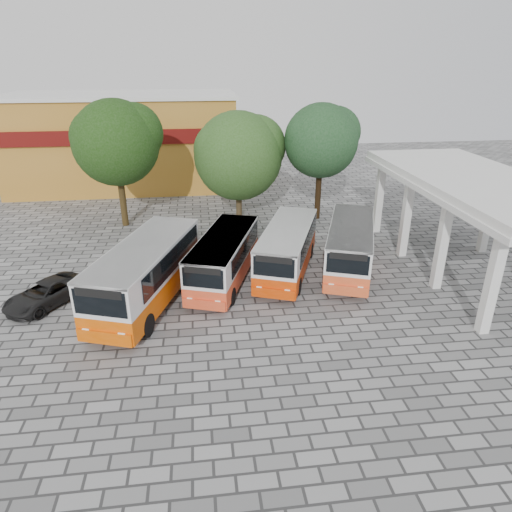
{
  "coord_description": "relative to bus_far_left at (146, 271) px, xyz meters",
  "views": [
    {
      "loc": [
        -4.37,
        -18.45,
        11.29
      ],
      "look_at": [
        -1.54,
        3.74,
        1.5
      ],
      "focal_mm": 32.0,
      "sensor_mm": 36.0,
      "label": 1
    }
  ],
  "objects": [
    {
      "name": "bus_centre_left",
      "position": [
        3.91,
        1.84,
        -0.25
      ],
      "size": [
        4.47,
        7.81,
        2.64
      ],
      "rotation": [
        0.0,
        0.0,
        -0.33
      ],
      "color": "#DE4620",
      "rests_on": "ground"
    },
    {
      "name": "tree_left",
      "position": [
        -2.63,
        12.0,
        4.33
      ],
      "size": [
        6.14,
        5.85,
        8.85
      ],
      "color": "#403016",
      "rests_on": "ground"
    },
    {
      "name": "parked_car",
      "position": [
        -4.99,
        0.52,
        -1.19
      ],
      "size": [
        4.02,
        4.59,
        1.18
      ],
      "primitive_type": "imported",
      "rotation": [
        0.0,
        0.0,
        -0.61
      ],
      "color": "black",
      "rests_on": "ground"
    },
    {
      "name": "shophouse_block",
      "position": [
        -3.85,
        23.96,
        2.38
      ],
      "size": [
        20.4,
        10.4,
        8.3
      ],
      "color": "#AB7222",
      "rests_on": "ground"
    },
    {
      "name": "tree_right",
      "position": [
        11.63,
        11.76,
        4.18
      ],
      "size": [
        5.54,
        5.28,
        8.44
      ],
      "color": "black",
      "rests_on": "ground"
    },
    {
      "name": "bus_far_left",
      "position": [
        0.0,
        0.0,
        0.0
      ],
      "size": [
        5.21,
        9.1,
        3.08
      ],
      "rotation": [
        0.0,
        0.0,
        -0.33
      ],
      "color": "#D74D00",
      "rests_on": "ground"
    },
    {
      "name": "ground",
      "position": [
        7.15,
        -2.03,
        -1.78
      ],
      "size": [
        90.0,
        90.0,
        0.0
      ],
      "primitive_type": "plane",
      "color": "#5F5F5F",
      "rests_on": "ground"
    },
    {
      "name": "bus_far_right",
      "position": [
        11.06,
        2.43,
        -0.19
      ],
      "size": [
        4.83,
        8.18,
        2.76
      ],
      "rotation": [
        0.0,
        0.0,
        -0.35
      ],
      "color": "#DC4D20",
      "rests_on": "ground"
    },
    {
      "name": "tree_middle",
      "position": [
        5.78,
        12.69,
        3.11
      ],
      "size": [
        6.74,
        6.41,
        7.89
      ],
      "color": "#4A3A22",
      "rests_on": "ground"
    },
    {
      "name": "terminal_shelter",
      "position": [
        17.65,
        1.97,
        3.13
      ],
      "size": [
        6.8,
        15.8,
        5.4
      ],
      "color": "silver",
      "rests_on": "ground"
    },
    {
      "name": "bus_centre_right",
      "position": [
        7.47,
        2.53,
        -0.21
      ],
      "size": [
        4.83,
        8.08,
        2.72
      ],
      "rotation": [
        0.0,
        0.0,
        -0.37
      ],
      "color": "#CE3500",
      "rests_on": "ground"
    }
  ]
}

